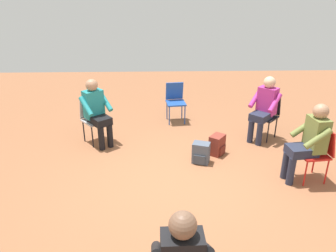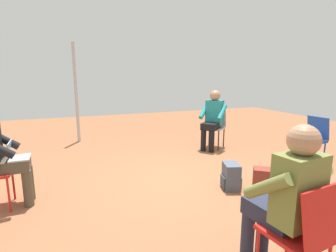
{
  "view_description": "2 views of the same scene",
  "coord_description": "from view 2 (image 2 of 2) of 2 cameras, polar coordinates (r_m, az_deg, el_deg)",
  "views": [
    {
      "loc": [
        4.28,
        -0.32,
        2.79
      ],
      "look_at": [
        -0.25,
        -0.18,
        0.83
      ],
      "focal_mm": 35.0,
      "sensor_mm": 36.0,
      "label": 1
    },
    {
      "loc": [
        1.45,
        3.27,
        1.57
      ],
      "look_at": [
        0.22,
        0.07,
        0.89
      ],
      "focal_mm": 28.0,
      "sensor_mm": 36.0,
      "label": 2
    }
  ],
  "objects": [
    {
      "name": "ground_plane",
      "position": [
        3.91,
        2.66,
        -12.44
      ],
      "size": [
        14.0,
        14.0,
        0.0
      ],
      "primitive_type": "plane",
      "color": "brown"
    },
    {
      "name": "person_in_olive",
      "position": [
        2.18,
        24.35,
        -13.47
      ],
      "size": [
        0.53,
        0.55,
        1.24
      ],
      "rotation": [
        0.0,
        0.0,
        -3.03
      ],
      "color": "#23283D",
      "rests_on": "ground"
    },
    {
      "name": "chair_north",
      "position": [
        2.18,
        27.53,
        -19.55
      ],
      "size": [
        0.44,
        0.48,
        0.85
      ],
      "rotation": [
        0.0,
        0.0,
        -3.03
      ],
      "color": "red",
      "rests_on": "ground"
    },
    {
      "name": "chair_west",
      "position": [
        5.2,
        29.01,
        -2.11
      ],
      "size": [
        0.48,
        0.44,
        0.85
      ],
      "rotation": [
        0.0,
        0.0,
        -1.45
      ],
      "color": "#1E4799",
      "rests_on": "ground"
    },
    {
      "name": "backpack_near_laptop_user",
      "position": [
        3.8,
        13.55,
        -10.87
      ],
      "size": [
        0.3,
        0.33,
        0.36
      ],
      "rotation": [
        0.0,
        0.0,
        1.25
      ],
      "color": "#475160",
      "rests_on": "ground"
    },
    {
      "name": "person_in_teal",
      "position": [
        5.58,
        9.73,
        2.04
      ],
      "size": [
        0.63,
        0.63,
        1.24
      ],
      "rotation": [
        0.0,
        0.0,
        -0.9
      ],
      "color": "black",
      "rests_on": "ground"
    },
    {
      "name": "tent_pole_far",
      "position": [
        6.41,
        -19.38,
        6.72
      ],
      "size": [
        0.07,
        0.07,
        2.27
      ],
      "primitive_type": "cylinder",
      "color": "#B2B2B7",
      "rests_on": "ground"
    },
    {
      "name": "backpack_by_empty_chair",
      "position": [
        3.74,
        20.14,
        -11.65
      ],
      "size": [
        0.34,
        0.33,
        0.36
      ],
      "rotation": [
        0.0,
        0.0,
        2.5
      ],
      "color": "maroon",
      "rests_on": "ground"
    },
    {
      "name": "chair_southwest",
      "position": [
        5.77,
        10.25,
        0.32
      ],
      "size": [
        0.58,
        0.58,
        0.85
      ],
      "rotation": [
        0.0,
        0.0,
        -0.9
      ],
      "color": "#B7B7BC",
      "rests_on": "ground"
    }
  ]
}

